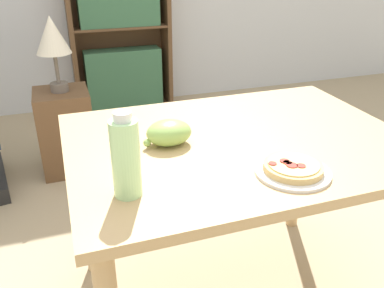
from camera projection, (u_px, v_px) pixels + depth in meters
The scene contains 7 objects.
dining_table at pixel (237, 164), 1.48m from camera, with size 1.19×0.87×0.77m.
pizza_on_plate at pixel (293, 169), 1.20m from camera, with size 0.23×0.23×0.04m.
grape_bunch at pixel (168, 133), 1.37m from camera, with size 0.17×0.12×0.09m.
drink_bottle at pixel (126, 157), 1.06m from camera, with size 0.08×0.08×0.24m.
bookshelf at pixel (120, 34), 3.57m from camera, with size 0.87×0.28×1.50m.
side_table at pixel (66, 131), 2.69m from camera, with size 0.34×0.34×0.55m.
table_lamp at pixel (52, 39), 2.42m from camera, with size 0.21×0.21×0.46m.
Camera 1 is at (-0.49, -1.19, 1.37)m, focal length 38.00 mm.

